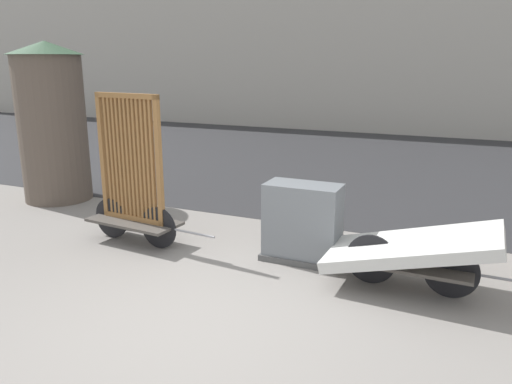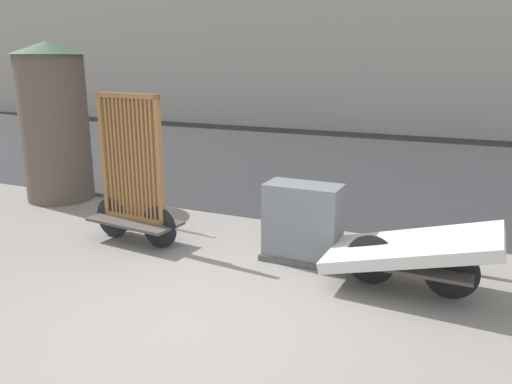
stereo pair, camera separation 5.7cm
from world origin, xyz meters
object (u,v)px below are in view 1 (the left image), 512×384
at_px(bike_cart_with_mattress, 411,250).
at_px(advertising_column, 52,121).
at_px(bike_cart_with_bedframe, 132,189).
at_px(utility_cabinet, 303,225).

xyz_separation_m(bike_cart_with_mattress, advertising_column, (-6.64, 1.37, 0.99)).
relative_size(bike_cart_with_bedframe, utility_cabinet, 2.07).
xyz_separation_m(bike_cart_with_bedframe, bike_cart_with_mattress, (3.84, 0.00, -0.31)).
distance_m(bike_cart_with_mattress, advertising_column, 6.85).
bearing_deg(bike_cart_with_bedframe, bike_cart_with_mattress, 5.11).
height_order(bike_cart_with_bedframe, advertising_column, advertising_column).
relative_size(bike_cart_with_bedframe, advertising_column, 0.74).
bearing_deg(bike_cart_with_mattress, bike_cart_with_bedframe, -178.72).
bearing_deg(bike_cart_with_bedframe, utility_cabinet, 13.62).
bearing_deg(advertising_column, bike_cart_with_mattress, -11.62).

